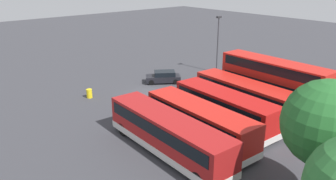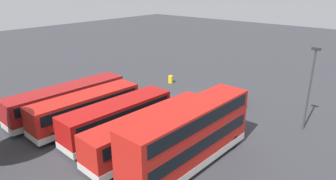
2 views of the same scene
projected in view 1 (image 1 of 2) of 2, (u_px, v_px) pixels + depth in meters
ground_plane at (151, 93)px, 37.55m from camera, size 140.00×140.00×0.00m
bus_double_decker_near_end at (273, 81)px, 33.57m from camera, size 2.85×11.50×4.55m
bus_single_deck_second at (249, 97)px, 31.68m from camera, size 3.13×11.92×2.95m
bus_single_deck_third at (225, 108)px, 29.23m from camera, size 3.05×10.37×2.95m
bus_single_deck_fourth at (200, 122)px, 26.51m from camera, size 3.04×10.58×2.95m
bus_single_deck_fifth at (168, 133)px, 24.63m from camera, size 3.03×11.98×2.95m
car_hatchback_silver at (164, 77)px, 40.78m from camera, size 4.39×3.84×1.43m
lamp_post_tall at (218, 40)px, 43.73m from camera, size 0.70×0.30×7.42m
waste_bin_yellow at (89, 93)px, 35.96m from camera, size 0.60×0.60×0.95m
tree_midright at (327, 124)px, 18.45m from camera, size 4.98×4.98×7.41m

